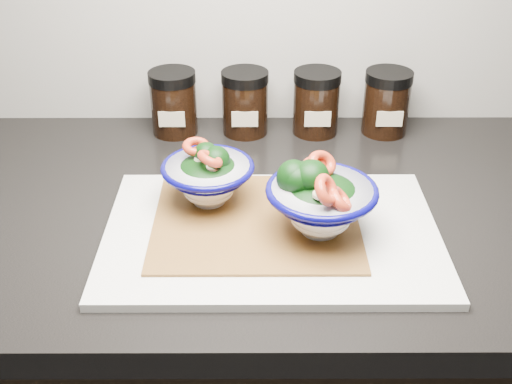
{
  "coord_description": "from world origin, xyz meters",
  "views": [
    {
      "loc": [
        0.0,
        0.65,
        1.41
      ],
      "look_at": [
        0.0,
        1.38,
        0.96
      ],
      "focal_mm": 45.0,
      "sensor_mm": 36.0,
      "label": 1
    }
  ],
  "objects_px": {
    "spice_jar_a": "(174,103)",
    "spice_jar_c": "(316,102)",
    "bowl_left": "(209,175)",
    "spice_jar_d": "(386,102)",
    "spice_jar_b": "(245,102)",
    "cutting_board": "(272,234)",
    "bowl_right": "(319,200)"
  },
  "relations": [
    {
      "from": "cutting_board",
      "to": "bowl_right",
      "type": "height_order",
      "value": "bowl_right"
    },
    {
      "from": "bowl_right",
      "to": "cutting_board",
      "type": "bearing_deg",
      "value": 174.99
    },
    {
      "from": "bowl_left",
      "to": "spice_jar_c",
      "type": "xyz_separation_m",
      "value": [
        0.17,
        0.26,
        -0.0
      ]
    },
    {
      "from": "spice_jar_d",
      "to": "spice_jar_b",
      "type": "bearing_deg",
      "value": 180.0
    },
    {
      "from": "spice_jar_a",
      "to": "spice_jar_b",
      "type": "distance_m",
      "value": 0.12
    },
    {
      "from": "bowl_left",
      "to": "spice_jar_b",
      "type": "height_order",
      "value": "spice_jar_b"
    },
    {
      "from": "spice_jar_b",
      "to": "spice_jar_a",
      "type": "bearing_deg",
      "value": 180.0
    },
    {
      "from": "spice_jar_b",
      "to": "spice_jar_c",
      "type": "xyz_separation_m",
      "value": [
        0.12,
        0.0,
        0.0
      ]
    },
    {
      "from": "bowl_left",
      "to": "spice_jar_d",
      "type": "relative_size",
      "value": 1.16
    },
    {
      "from": "spice_jar_a",
      "to": "spice_jar_b",
      "type": "bearing_deg",
      "value": 0.0
    },
    {
      "from": "spice_jar_a",
      "to": "spice_jar_b",
      "type": "relative_size",
      "value": 1.0
    },
    {
      "from": "cutting_board",
      "to": "spice_jar_d",
      "type": "height_order",
      "value": "spice_jar_d"
    },
    {
      "from": "bowl_right",
      "to": "spice_jar_b",
      "type": "distance_m",
      "value": 0.35
    },
    {
      "from": "bowl_left",
      "to": "spice_jar_a",
      "type": "relative_size",
      "value": 1.16
    },
    {
      "from": "bowl_right",
      "to": "spice_jar_d",
      "type": "bearing_deg",
      "value": 66.1
    },
    {
      "from": "cutting_board",
      "to": "spice_jar_a",
      "type": "height_order",
      "value": "spice_jar_a"
    },
    {
      "from": "spice_jar_d",
      "to": "bowl_left",
      "type": "bearing_deg",
      "value": -138.96
    },
    {
      "from": "spice_jar_b",
      "to": "spice_jar_d",
      "type": "bearing_deg",
      "value": 0.0
    },
    {
      "from": "bowl_left",
      "to": "bowl_right",
      "type": "bearing_deg",
      "value": -26.61
    },
    {
      "from": "bowl_left",
      "to": "spice_jar_d",
      "type": "distance_m",
      "value": 0.39
    },
    {
      "from": "spice_jar_a",
      "to": "spice_jar_d",
      "type": "relative_size",
      "value": 1.0
    },
    {
      "from": "bowl_left",
      "to": "bowl_right",
      "type": "height_order",
      "value": "bowl_right"
    },
    {
      "from": "bowl_left",
      "to": "spice_jar_a",
      "type": "bearing_deg",
      "value": 106.67
    },
    {
      "from": "bowl_right",
      "to": "spice_jar_c",
      "type": "distance_m",
      "value": 0.33
    },
    {
      "from": "spice_jar_a",
      "to": "spice_jar_b",
      "type": "height_order",
      "value": "same"
    },
    {
      "from": "cutting_board",
      "to": "spice_jar_d",
      "type": "distance_m",
      "value": 0.39
    },
    {
      "from": "bowl_right",
      "to": "spice_jar_a",
      "type": "xyz_separation_m",
      "value": [
        -0.23,
        0.33,
        -0.01
      ]
    },
    {
      "from": "cutting_board",
      "to": "bowl_left",
      "type": "distance_m",
      "value": 0.12
    },
    {
      "from": "spice_jar_b",
      "to": "bowl_left",
      "type": "bearing_deg",
      "value": -100.56
    },
    {
      "from": "bowl_right",
      "to": "spice_jar_d",
      "type": "relative_size",
      "value": 1.3
    },
    {
      "from": "spice_jar_a",
      "to": "spice_jar_c",
      "type": "bearing_deg",
      "value": 0.0
    },
    {
      "from": "cutting_board",
      "to": "spice_jar_a",
      "type": "xyz_separation_m",
      "value": [
        -0.16,
        0.33,
        0.05
      ]
    }
  ]
}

